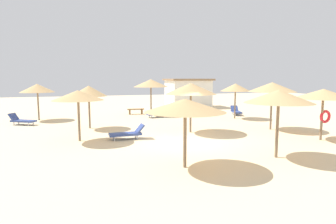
% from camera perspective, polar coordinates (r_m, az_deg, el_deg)
% --- Properties ---
extents(ground_plane, '(80.00, 80.00, 0.00)m').
position_cam_1_polar(ground_plane, '(14.34, 3.64, -6.14)').
color(ground_plane, beige).
extents(parasol_0, '(2.40, 2.40, 2.82)m').
position_cam_1_polar(parasol_0, '(23.06, 13.59, 4.88)').
color(parasol_0, '#75604C').
rests_on(parasol_0, ground).
extents(parasol_1, '(2.60, 2.60, 2.63)m').
position_cam_1_polar(parasol_1, '(14.98, -17.88, 3.23)').
color(parasol_1, '#75604C').
rests_on(parasol_1, ground).
extents(parasol_2, '(2.56, 2.56, 2.80)m').
position_cam_1_polar(parasol_2, '(23.77, -25.11, 4.41)').
color(parasol_2, '#75604C').
rests_on(parasol_2, ground).
extents(parasol_3, '(3.09, 3.09, 3.15)m').
position_cam_1_polar(parasol_3, '(24.75, -3.52, 5.88)').
color(parasol_3, '#75604C').
rests_on(parasol_3, ground).
extents(parasol_4, '(2.31, 2.31, 2.76)m').
position_cam_1_polar(parasol_4, '(18.65, -15.87, 4.12)').
color(parasol_4, '#75604C').
rests_on(parasol_4, ground).
extents(parasol_5, '(2.89, 2.89, 2.69)m').
position_cam_1_polar(parasol_5, '(16.55, 29.13, 3.18)').
color(parasol_5, '#75604C').
rests_on(parasol_5, ground).
extents(parasol_6, '(3.05, 3.05, 2.96)m').
position_cam_1_polar(parasol_6, '(16.67, 4.68, 4.76)').
color(parasol_6, '#75604C').
rests_on(parasol_6, ground).
extents(parasol_7, '(2.73, 2.73, 2.78)m').
position_cam_1_polar(parasol_7, '(12.06, 21.65, 2.93)').
color(parasol_7, '#75604C').
rests_on(parasol_7, ground).
extents(parasol_8, '(2.94, 2.94, 2.99)m').
position_cam_1_polar(parasol_8, '(18.70, 20.48, 4.76)').
color(parasol_8, '#75604C').
rests_on(parasol_8, ground).
extents(parasol_9, '(2.92, 2.92, 2.51)m').
position_cam_1_polar(parasol_9, '(9.96, 3.53, 1.33)').
color(parasol_9, '#75604C').
rests_on(parasol_9, ground).
extents(lounger_0, '(1.16, 1.98, 0.76)m').
position_cam_1_polar(lounger_0, '(25.55, 13.69, 0.16)').
color(lounger_0, '#33478C').
rests_on(lounger_0, ground).
extents(lounger_1, '(1.88, 0.70, 0.78)m').
position_cam_1_polar(lounger_1, '(15.09, -8.19, -4.29)').
color(lounger_1, '#33478C').
rests_on(lounger_1, ground).
extents(lounger_2, '(1.91, 1.50, 0.80)m').
position_cam_1_polar(lounger_2, '(21.96, -27.68, -1.50)').
color(lounger_2, '#33478C').
rests_on(lounger_2, ground).
extents(lounger_3, '(1.95, 0.90, 0.75)m').
position_cam_1_polar(lounger_3, '(23.28, -1.92, -0.29)').
color(lounger_3, '#33478C').
rests_on(lounger_3, ground).
extents(bench_0, '(1.54, 0.63, 0.49)m').
position_cam_1_polar(bench_0, '(25.69, 1.20, 0.45)').
color(bench_0, brown).
rests_on(bench_0, ground).
extents(bench_1, '(1.52, 0.48, 0.49)m').
position_cam_1_polar(bench_1, '(25.46, -6.60, 0.34)').
color(bench_1, brown).
rests_on(bench_1, ground).
extents(beach_cabana, '(4.78, 3.96, 3.18)m').
position_cam_1_polar(beach_cabana, '(31.41, 4.07, 3.92)').
color(beach_cabana, white).
rests_on(beach_cabana, ground).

